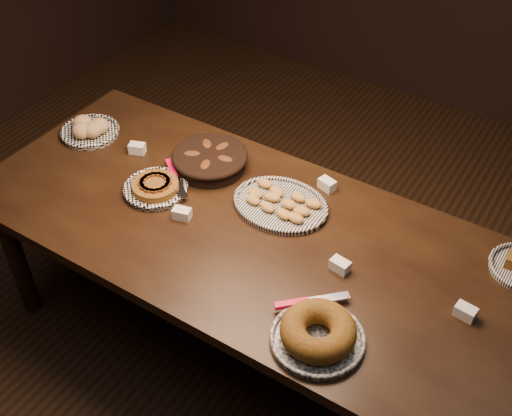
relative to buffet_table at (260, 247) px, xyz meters
The scene contains 8 objects.
ground 0.68m from the buffet_table, ahead, with size 5.00×5.00×0.00m, color black.
buffet_table is the anchor object (origin of this frame).
apple_tart_plate 0.51m from the buffet_table, behind, with size 0.29×0.31×0.05m.
madeleine_platter 0.20m from the buffet_table, 94.25° to the left, with size 0.39×0.32×0.05m.
bundt_cake_plate 0.55m from the buffet_table, 37.51° to the right, with size 0.35×0.38×0.10m.
croissant_basket 0.48m from the buffet_table, 149.78° to the left, with size 0.33×0.33×0.08m.
bread_roll_plate 1.03m from the buffet_table, behind, with size 0.27×0.27×0.08m.
tent_cards 0.14m from the buffet_table, 68.05° to the left, with size 1.62×0.53×0.04m.
Camera 1 is at (0.95, -1.52, 2.46)m, focal length 45.00 mm.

